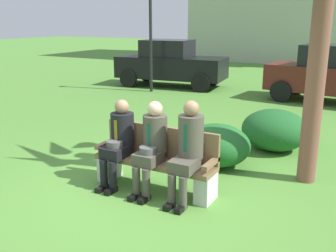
# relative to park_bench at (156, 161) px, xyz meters

# --- Properties ---
(ground_plane) EXTENTS (80.00, 80.00, 0.00)m
(ground_plane) POSITION_rel_park_bench_xyz_m (-0.16, -0.28, -0.42)
(ground_plane) COLOR #4F8734
(park_bench) EXTENTS (1.80, 0.44, 0.90)m
(park_bench) POSITION_rel_park_bench_xyz_m (0.00, 0.00, 0.00)
(park_bench) COLOR brown
(park_bench) RESTS_ON ground
(seated_man_left) EXTENTS (0.34, 0.72, 1.26)m
(seated_man_left) POSITION_rel_park_bench_xyz_m (-0.55, -0.13, 0.29)
(seated_man_left) COLOR black
(seated_man_left) RESTS_ON ground
(seated_man_middle) EXTENTS (0.34, 0.72, 1.29)m
(seated_man_middle) POSITION_rel_park_bench_xyz_m (0.01, -0.13, 0.30)
(seated_man_middle) COLOR #4C473D
(seated_man_middle) RESTS_ON ground
(seated_man_right) EXTENTS (0.34, 0.72, 1.36)m
(seated_man_right) POSITION_rel_park_bench_xyz_m (0.56, -0.12, 0.34)
(seated_man_right) COLOR #4C473D
(seated_man_right) RESTS_ON ground
(shrub_near_bench) EXTENTS (1.12, 1.03, 0.70)m
(shrub_near_bench) POSITION_rel_park_bench_xyz_m (0.42, 1.28, -0.07)
(shrub_near_bench) COLOR #1F5C26
(shrub_near_bench) RESTS_ON ground
(shrub_mid_lawn) EXTENTS (1.23, 1.13, 0.77)m
(shrub_mid_lawn) POSITION_rel_park_bench_xyz_m (1.06, 2.55, -0.03)
(shrub_mid_lawn) COLOR #1E5A26
(shrub_mid_lawn) RESTS_ON ground
(parked_car_near) EXTENTS (4.06, 2.09, 1.68)m
(parked_car_near) POSITION_rel_park_bench_xyz_m (-4.09, 7.94, 0.42)
(parked_car_near) COLOR black
(parked_car_near) RESTS_ON ground
(parked_car_far) EXTENTS (4.04, 2.05, 1.68)m
(parked_car_far) POSITION_rel_park_bench_xyz_m (1.54, 7.66, 0.42)
(parked_car_far) COLOR #591E19
(parked_car_far) RESTS_ON ground
(street_lamp) EXTENTS (0.24, 0.24, 3.85)m
(street_lamp) POSITION_rel_park_bench_xyz_m (-4.16, 6.68, 1.92)
(street_lamp) COLOR black
(street_lamp) RESTS_ON ground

